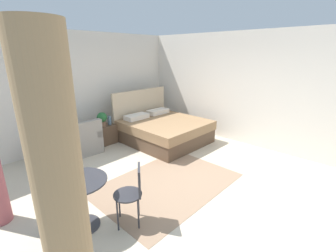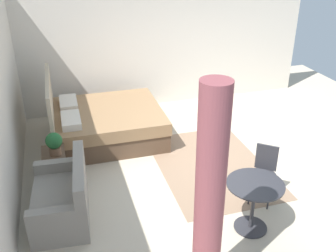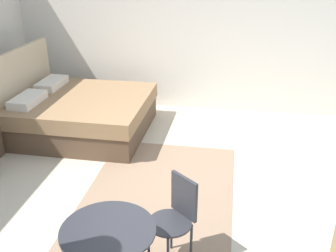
# 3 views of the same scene
# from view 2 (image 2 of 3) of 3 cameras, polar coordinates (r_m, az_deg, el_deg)

# --- Properties ---
(ground_plane) EXTENTS (8.48, 9.39, 0.02)m
(ground_plane) POSITION_cam_2_polar(r_m,az_deg,el_deg) (6.75, 6.54, -5.10)
(ground_plane) COLOR beige
(wall_back) EXTENTS (8.48, 0.12, 2.79)m
(wall_back) POSITION_cam_2_polar(r_m,az_deg,el_deg) (5.71, -23.69, 2.44)
(wall_back) COLOR silver
(wall_back) RESTS_ON ground
(wall_right) EXTENTS (0.12, 6.39, 2.79)m
(wall_right) POSITION_cam_2_polar(r_m,az_deg,el_deg) (8.59, -0.17, 12.30)
(wall_right) COLOR silver
(wall_right) RESTS_ON ground
(area_rug) EXTENTS (2.50, 1.73, 0.01)m
(area_rug) POSITION_cam_2_polar(r_m,az_deg,el_deg) (6.59, 6.41, -5.79)
(area_rug) COLOR #93755B
(area_rug) RESTS_ON ground
(bed) EXTENTS (1.86, 2.03, 1.29)m
(bed) POSITION_cam_2_polar(r_m,az_deg,el_deg) (7.36, -9.41, 0.48)
(bed) COLOR brown
(bed) RESTS_ON ground
(couch) EXTENTS (1.33, 0.83, 0.82)m
(couch) POSITION_cam_2_polar(r_m,az_deg,el_deg) (5.52, -15.19, -10.36)
(couch) COLOR gray
(couch) RESTS_ON ground
(nightstand) EXTENTS (0.50, 0.35, 0.50)m
(nightstand) POSITION_cam_2_polar(r_m,az_deg,el_deg) (6.35, -16.40, -5.61)
(nightstand) COLOR brown
(nightstand) RESTS_ON ground
(potted_plant) EXTENTS (0.25, 0.25, 0.37)m
(potted_plant) POSITION_cam_2_polar(r_m,az_deg,el_deg) (6.04, -16.52, -2.40)
(potted_plant) COLOR brown
(potted_plant) RESTS_ON nightstand
(vase) EXTENTS (0.09, 0.09, 0.22)m
(vase) POSITION_cam_2_polar(r_m,az_deg,el_deg) (6.27, -16.63, -2.23)
(vase) COLOR slate
(vase) RESTS_ON nightstand
(balcony_table) EXTENTS (0.73, 0.73, 0.71)m
(balcony_table) POSITION_cam_2_polar(r_m,az_deg,el_deg) (5.12, 12.61, -10.26)
(balcony_table) COLOR #2D2D33
(balcony_table) RESTS_ON ground
(cafe_chair_near_window) EXTENTS (0.55, 0.55, 0.86)m
(cafe_chair_near_window) POSITION_cam_2_polar(r_m,az_deg,el_deg) (5.68, 14.09, -6.13)
(cafe_chair_near_window) COLOR #2D2D33
(cafe_chair_near_window) RESTS_ON ground
(curtain_right) EXTENTS (0.29, 0.29, 2.44)m
(curtain_right) POSITION_cam_2_polar(r_m,az_deg,el_deg) (3.79, 6.18, -10.83)
(curtain_right) COLOR #994C51
(curtain_right) RESTS_ON ground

